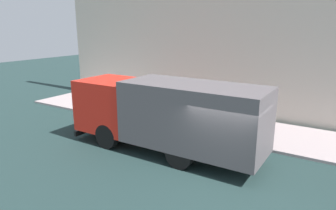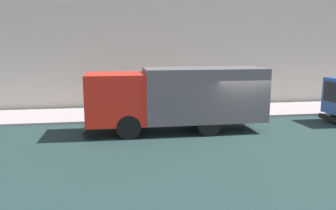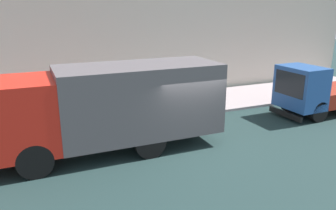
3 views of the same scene
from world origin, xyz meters
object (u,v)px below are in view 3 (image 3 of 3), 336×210
traffic_cone_orange (1,129)px  street_sign_post (128,88)px  small_flatbed_truck (316,92)px  pedestrian_standing (3,100)px  large_utility_truck (104,105)px  pedestrian_walking (49,102)px

traffic_cone_orange → street_sign_post: street_sign_post is taller
small_flatbed_truck → traffic_cone_orange: bearing=78.4°
pedestrian_standing → traffic_cone_orange: 2.20m
large_utility_truck → pedestrian_walking: size_ratio=5.00×
pedestrian_standing → street_sign_post: bearing=-47.5°
small_flatbed_truck → pedestrian_walking: 12.07m
pedestrian_standing → traffic_cone_orange: (-2.12, 0.05, -0.60)m
pedestrian_walking → traffic_cone_orange: 2.26m
traffic_cone_orange → street_sign_post: (-0.08, -5.01, 1.16)m
pedestrian_standing → small_flatbed_truck: bearing=-41.7°
small_flatbed_truck → street_sign_post: (2.18, 8.44, 0.50)m
small_flatbed_truck → traffic_cone_orange: (2.26, 13.45, -0.65)m
pedestrian_walking → pedestrian_standing: size_ratio=0.97×
pedestrian_walking → street_sign_post: size_ratio=0.68×
pedestrian_standing → street_sign_post: 5.45m
small_flatbed_truck → traffic_cone_orange: size_ratio=7.67×
pedestrian_walking → pedestrian_standing: pedestrian_standing is taller
pedestrian_walking → traffic_cone_orange: (-1.13, 1.86, -0.59)m
street_sign_post → pedestrian_standing: bearing=66.1°
small_flatbed_truck → pedestrian_standing: bearing=69.8°
pedestrian_standing → traffic_cone_orange: pedestrian_standing is taller
traffic_cone_orange → street_sign_post: bearing=-90.9°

